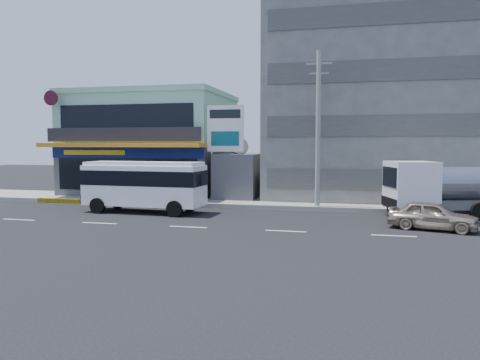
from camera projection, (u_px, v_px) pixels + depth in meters
name	position (u px, v px, depth m)	size (l,w,h in m)	color
ground	(188.00, 227.00, 23.83)	(120.00, 120.00, 0.00)	black
sidewalk	(304.00, 204.00, 31.89)	(70.00, 5.00, 0.30)	gray
shop_building	(153.00, 147.00, 38.88)	(12.40, 11.70, 8.00)	#403F44
concrete_building	(378.00, 107.00, 35.56)	(16.00, 12.00, 14.00)	gray
gap_structure	(241.00, 177.00, 35.34)	(3.00, 6.00, 3.50)	#403F44
satellite_dish	(238.00, 153.00, 34.23)	(1.50, 1.50, 0.15)	slate
billboard	(225.00, 134.00, 32.49)	(2.60, 0.18, 6.90)	gray
utility_pole_near	(318.00, 129.00, 29.24)	(1.60, 0.30, 10.00)	#999993
minibus	(144.00, 182.00, 28.76)	(7.59, 2.93, 3.13)	white
sedan	(433.00, 215.00, 23.01)	(1.69, 4.20, 1.43)	#C7B498
tanker_truck	(454.00, 188.00, 26.75)	(8.54, 4.48, 3.23)	white
motorcycle_rider	(163.00, 198.00, 30.76)	(1.62, 1.09, 1.96)	#5C1A0D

